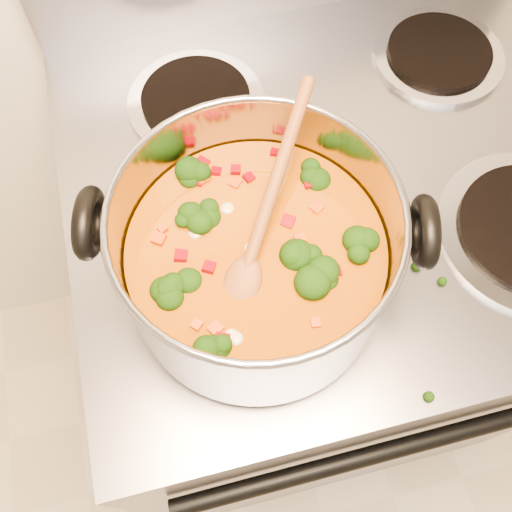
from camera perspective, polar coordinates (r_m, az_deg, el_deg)
The scene contains 4 objects.
electric_range at distance 1.20m, azimuth 6.35°, elevation -3.44°, with size 0.79×0.71×1.08m.
stockpot at distance 0.62m, azimuth 0.02°, elevation -0.00°, with size 0.36×0.30×0.18m.
wooden_spoon at distance 0.59m, azimuth 0.31°, elevation 2.47°, with size 0.16×0.22×0.11m.
cooktop_crumbs at distance 0.67m, azimuth -4.91°, elevation -8.39°, with size 0.43×0.31×0.01m.
Camera 1 is at (-0.17, 0.75, 1.56)m, focal length 40.00 mm.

